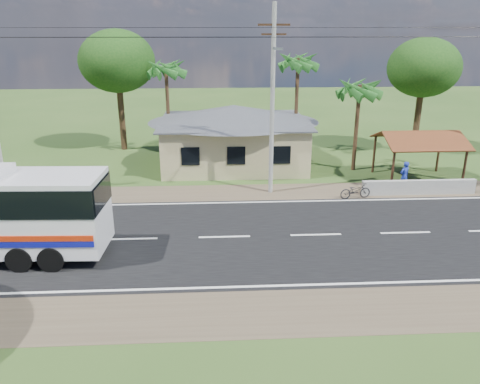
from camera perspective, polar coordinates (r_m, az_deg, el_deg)
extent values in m
plane|color=#2A4719|center=(22.89, -1.91, -5.53)|extent=(120.00, 120.00, 0.00)
cube|color=black|center=(22.88, -1.91, -5.50)|extent=(120.00, 10.00, 0.02)
cube|color=brown|center=(28.91, -2.20, -0.09)|extent=(120.00, 3.00, 0.01)
cube|color=brown|center=(17.21, -1.40, -14.65)|extent=(120.00, 3.00, 0.01)
cube|color=silver|center=(27.21, -2.14, -1.31)|extent=(120.00, 0.15, 0.01)
cube|color=silver|center=(18.72, -1.57, -11.52)|extent=(120.00, 0.15, 0.01)
cube|color=silver|center=(22.88, -1.91, -5.47)|extent=(120.00, 0.15, 0.01)
cube|color=tan|center=(34.73, -0.77, 6.00)|extent=(10.00, 8.00, 3.20)
cube|color=#4C4F54|center=(34.38, -0.79, 8.67)|extent=(10.60, 8.60, 0.10)
pyramid|color=#4C4F54|center=(34.19, -0.80, 10.57)|extent=(12.40, 10.00, 1.20)
cube|color=black|center=(30.82, -6.06, 4.35)|extent=(1.20, 0.08, 1.20)
cube|color=black|center=(30.81, -0.46, 4.45)|extent=(1.20, 0.08, 1.20)
cube|color=black|center=(31.09, 5.09, 4.51)|extent=(1.20, 0.08, 1.20)
cylinder|color=#372214|center=(30.76, 18.13, 2.67)|extent=(0.16, 0.16, 2.60)
cylinder|color=#372214|center=(34.01, 16.04, 4.43)|extent=(0.16, 0.16, 2.60)
cylinder|color=#372214|center=(32.69, 25.68, 2.66)|extent=(0.16, 0.16, 2.60)
cylinder|color=#372214|center=(35.77, 23.04, 4.34)|extent=(0.16, 0.16, 2.60)
cube|color=brown|center=(31.89, 21.87, 5.79)|extent=(5.20, 2.28, 0.90)
cube|color=brown|center=(33.85, 20.37, 6.69)|extent=(5.20, 2.28, 0.90)
cube|color=#372214|center=(32.79, 21.17, 6.85)|extent=(5.20, 0.12, 0.12)
cube|color=#9E9E99|center=(30.53, 20.96, 0.55)|extent=(7.00, 0.30, 0.90)
cylinder|color=#9E9E99|center=(27.77, 3.96, 10.77)|extent=(0.26, 0.26, 11.00)
cube|color=#372214|center=(27.47, 4.18, 19.68)|extent=(1.80, 0.12, 0.12)
cube|color=#372214|center=(27.47, 4.15, 18.63)|extent=(1.40, 0.10, 0.10)
cylinder|color=gray|center=(26.49, 4.39, 17.09)|extent=(0.08, 2.00, 0.08)
cube|color=gray|center=(25.50, 4.69, 16.99)|extent=(0.50, 0.18, 0.12)
cylinder|color=black|center=(27.65, -13.49, 18.81)|extent=(16.00, 0.02, 0.02)
cylinder|color=black|center=(29.35, 19.65, 18.26)|extent=(15.00, 0.02, 0.02)
cylinder|color=#47301E|center=(33.91, 13.99, 7.52)|extent=(0.28, 0.28, 6.00)
cylinder|color=#47301E|center=(37.28, 6.87, 10.16)|extent=(0.28, 0.28, 7.50)
cylinder|color=#47301E|center=(37.44, -8.76, 9.73)|extent=(0.28, 0.28, 7.00)
cylinder|color=#47301E|center=(40.06, -14.24, 9.22)|extent=(0.50, 0.50, 5.95)
ellipsoid|color=#143A10|center=(39.58, -14.75, 15.17)|extent=(6.00, 6.00, 4.92)
cylinder|color=#47301E|center=(40.81, 20.82, 8.49)|extent=(0.50, 0.50, 5.60)
ellipsoid|color=#143A10|center=(40.34, 21.50, 13.95)|extent=(5.60, 5.60, 4.59)
cylinder|color=black|center=(21.66, -25.26, -7.41)|extent=(1.12, 0.43, 1.10)
cylinder|color=black|center=(23.76, -22.87, -4.72)|extent=(1.12, 0.43, 1.10)
cylinder|color=black|center=(21.15, -21.98, -7.57)|extent=(1.12, 0.43, 1.10)
cylinder|color=black|center=(23.29, -19.85, -4.80)|extent=(1.12, 0.43, 1.10)
imported|color=black|center=(28.62, 13.88, 0.17)|extent=(1.97, 0.95, 0.99)
imported|color=navy|center=(30.79, 19.39, 1.84)|extent=(0.81, 0.70, 1.88)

